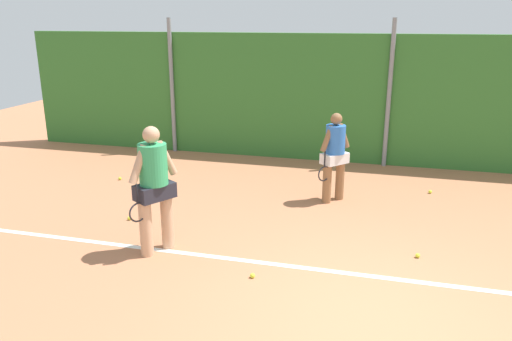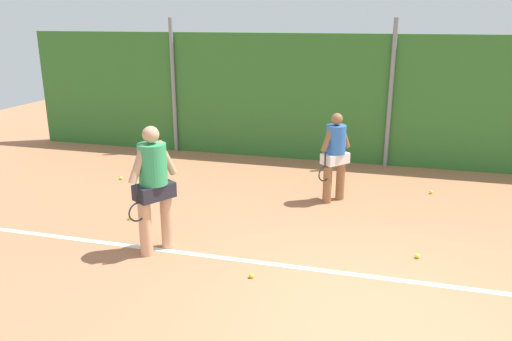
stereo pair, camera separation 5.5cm
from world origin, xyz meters
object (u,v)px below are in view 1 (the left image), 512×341
at_px(tennis_ball_4, 430,192).
at_px(tennis_ball_5, 120,178).
at_px(tennis_ball_1, 253,276).
at_px(player_midcourt, 335,153).
at_px(tennis_ball_2, 129,218).
at_px(player_foreground_near, 154,183).
at_px(tennis_ball_0, 418,256).

bearing_deg(tennis_ball_4, tennis_ball_5, -172.83).
xyz_separation_m(tennis_ball_1, tennis_ball_4, (2.47, 4.05, 0.00)).
xyz_separation_m(player_midcourt, tennis_ball_2, (-3.20, -1.81, -0.89)).
distance_m(player_foreground_near, tennis_ball_1, 1.88).
bearing_deg(tennis_ball_5, player_midcourt, -1.25).
relative_size(player_foreground_near, tennis_ball_0, 28.13).
xyz_separation_m(player_midcourt, tennis_ball_1, (-0.68, -3.17, -0.89)).
relative_size(tennis_ball_1, tennis_ball_4, 1.00).
bearing_deg(player_foreground_near, tennis_ball_5, -110.82).
xyz_separation_m(player_foreground_near, tennis_ball_1, (1.54, -0.41, -1.01)).
distance_m(tennis_ball_0, tennis_ball_5, 6.25).
bearing_deg(player_foreground_near, player_midcourt, 172.31).
relative_size(player_foreground_near, tennis_ball_4, 28.13).
bearing_deg(tennis_ball_0, tennis_ball_2, 177.54).
height_order(tennis_ball_1, tennis_ball_5, same).
distance_m(player_midcourt, tennis_ball_2, 3.78).
relative_size(player_foreground_near, tennis_ball_1, 28.13).
xyz_separation_m(player_midcourt, tennis_ball_5, (-4.45, 0.10, -0.89)).
bearing_deg(player_midcourt, tennis_ball_4, 156.96).
xyz_separation_m(player_foreground_near, tennis_ball_4, (4.01, 3.64, -1.01)).
height_order(player_midcourt, tennis_ball_0, player_midcourt).
distance_m(player_foreground_near, tennis_ball_5, 3.76).
relative_size(tennis_ball_2, tennis_ball_5, 1.00).
bearing_deg(player_midcourt, tennis_ball_2, -19.76).
bearing_deg(tennis_ball_5, player_foreground_near, -52.00).
distance_m(tennis_ball_1, tennis_ball_5, 4.99).
relative_size(tennis_ball_0, tennis_ball_4, 1.00).
bearing_deg(player_foreground_near, tennis_ball_4, 163.41).
xyz_separation_m(tennis_ball_2, tennis_ball_4, (4.98, 2.69, 0.00)).
distance_m(player_foreground_near, tennis_ball_2, 1.69).
distance_m(player_midcourt, tennis_ball_1, 3.36).
xyz_separation_m(tennis_ball_2, tennis_ball_5, (-1.26, 1.91, 0.00)).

